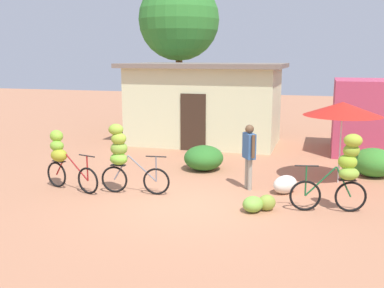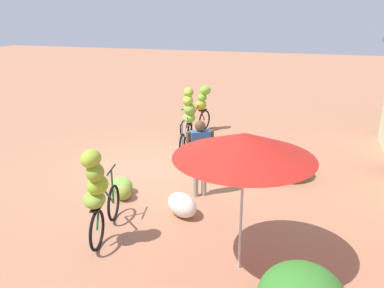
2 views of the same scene
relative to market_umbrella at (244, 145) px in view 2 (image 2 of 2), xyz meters
The scene contains 9 objects.
ground_plane 4.75m from the market_umbrella, 139.55° to the right, with size 60.00×60.00×0.00m, color #AF7252.
hedge_bush_front_left 4.07m from the market_umbrella, behind, with size 1.14×1.20×0.72m, color #2E6F27.
market_umbrella is the anchor object (origin of this frame).
bicycle_leftmost 7.16m from the market_umbrella, 159.02° to the right, with size 1.69×0.65×1.47m.
bicycle_near_pile 5.66m from the market_umbrella, 154.19° to the right, with size 1.70×0.47×1.70m.
bicycle_center_loaded 2.51m from the market_umbrella, 89.56° to the right, with size 1.60×0.53×1.69m.
banana_pile_on_ground 3.72m from the market_umbrella, 121.12° to the right, with size 0.80×0.72×0.35m.
produce_sack 2.52m from the market_umbrella, 133.25° to the right, with size 0.70×0.44×0.44m, color silver.
person_vendor 2.68m from the market_umbrella, 150.00° to the right, with size 0.38×0.50×1.63m.
Camera 2 is at (8.26, 3.63, 3.66)m, focal length 36.54 mm.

